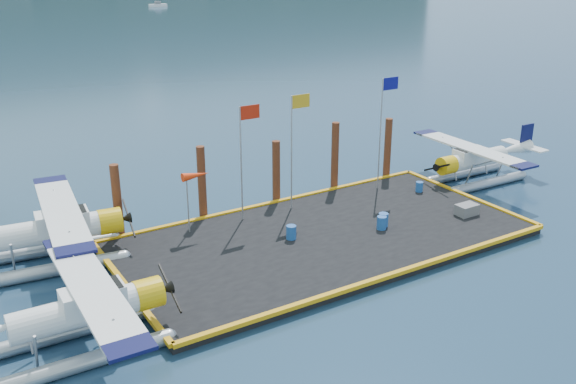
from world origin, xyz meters
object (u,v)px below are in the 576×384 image
piling_1 (202,185)px  flagpole_blue (384,117)px  flagpole_red (244,145)px  piling_0 (118,204)px  flagpole_yellow (295,135)px  piling_3 (335,158)px  windsock (195,177)px  drum_2 (382,223)px  seaplane_d (474,162)px  drum_1 (383,220)px  crate (467,210)px  seaplane_a (84,315)px  seaplane_b (55,234)px  drum_0 (291,232)px  piling_4 (387,150)px  drum_4 (419,187)px  piling_2 (276,174)px

piling_1 → flagpole_blue: bearing=-8.5°
flagpole_red → piling_0: bearing=165.5°
flagpole_yellow → piling_3: size_ratio=1.44×
windsock → flagpole_red: bearing=0.0°
drum_2 → seaplane_d: bearing=17.8°
drum_1 → windsock: size_ratio=0.22×
crate → flagpole_red: size_ratio=0.19×
seaplane_a → flagpole_blue: size_ratio=1.46×
piling_1 → seaplane_b: bearing=-173.0°
piling_1 → piling_3: (8.50, 0.00, 0.05)m
drum_0 → flagpole_red: flagpole_red is taller
seaplane_d → drum_2: seaplane_d is taller
seaplane_b → drum_2: 15.61m
flagpole_red → piling_4: bearing=8.4°
drum_4 → flagpole_blue: (-1.49, 1.73, 3.99)m
drum_2 → piling_4: bearing=48.5°
piling_2 → flagpole_blue: bearing=-14.5°
piling_2 → piling_4: size_ratio=0.95×
seaplane_a → piling_2: (12.99, 8.50, 0.43)m
piling_2 → windsock: bearing=-163.9°
drum_1 → flagpole_yellow: 6.38m
piling_4 → piling_2: bearing=180.0°
seaplane_a → piling_0: bearing=155.9°
piling_1 → piling_4: piling_1 is taller
piling_0 → windsock: bearing=-24.7°
seaplane_d → crate: seaplane_d is taller
drum_4 → windsock: size_ratio=0.19×
drum_1 → seaplane_a: bearing=-171.3°
seaplane_d → flagpole_red: size_ratio=1.49×
drum_4 → piling_4: bearing=84.7°
windsock → piling_0: 4.02m
seaplane_b → seaplane_a: bearing=1.0°
drum_2 → piling_2: piling_2 is taller
seaplane_d → flagpole_red: bearing=85.5°
drum_1 → piling_2: 6.78m
drum_0 → flagpole_red: bearing=101.4°
flagpole_red → piling_4: flagpole_red is taller
drum_4 → crate: bearing=-93.8°
seaplane_a → drum_2: (15.36, 2.14, -0.73)m
drum_2 → piling_0: bearing=150.8°
seaplane_d → flagpole_blue: bearing=76.8°
seaplane_b → piling_4: bearing=99.2°
drum_1 → piling_0: piling_0 is taller
seaplane_b → piling_2: 12.29m
drum_4 → piling_0: size_ratio=0.15×
crate → piling_1: (-11.93, 7.27, 1.41)m
drum_4 → windsock: 13.57m
drum_1 → flagpole_yellow: flagpole_yellow is taller
piling_1 → drum_1: bearing=-40.4°
flagpole_red → piling_2: flagpole_red is taller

